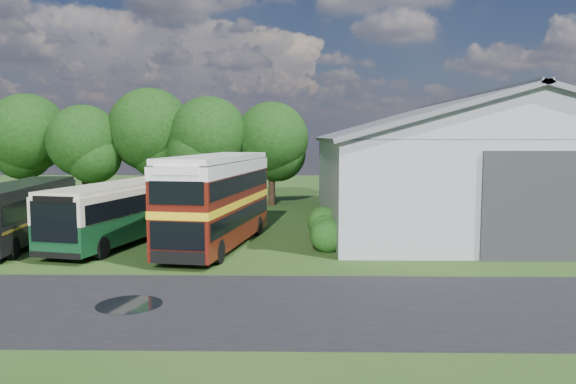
{
  "coord_description": "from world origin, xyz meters",
  "views": [
    {
      "loc": [
        4.14,
        -21.21,
        5.63
      ],
      "look_at": [
        3.62,
        8.0,
        2.73
      ],
      "focal_mm": 35.0,
      "sensor_mm": 36.0,
      "label": 1
    }
  ],
  "objects_px": {
    "bus_maroon_double": "(217,201)",
    "bus_dark_single": "(20,212)",
    "storage_shed": "(462,159)",
    "bus_green_single": "(124,210)"
  },
  "relations": [
    {
      "from": "bus_dark_single",
      "to": "bus_maroon_double",
      "type": "bearing_deg",
      "value": -10.28
    },
    {
      "from": "storage_shed",
      "to": "bus_maroon_double",
      "type": "distance_m",
      "value": 17.53
    },
    {
      "from": "bus_dark_single",
      "to": "storage_shed",
      "type": "bearing_deg",
      "value": 11.72
    },
    {
      "from": "storage_shed",
      "to": "bus_green_single",
      "type": "distance_m",
      "value": 21.7
    },
    {
      "from": "bus_green_single",
      "to": "bus_dark_single",
      "type": "height_order",
      "value": "bus_green_single"
    },
    {
      "from": "bus_maroon_double",
      "to": "bus_dark_single",
      "type": "height_order",
      "value": "bus_maroon_double"
    },
    {
      "from": "storage_shed",
      "to": "bus_green_single",
      "type": "bearing_deg",
      "value": -158.97
    },
    {
      "from": "bus_green_single",
      "to": "bus_maroon_double",
      "type": "relative_size",
      "value": 1.06
    },
    {
      "from": "bus_maroon_double",
      "to": "bus_dark_single",
      "type": "bearing_deg",
      "value": -174.69
    },
    {
      "from": "bus_green_single",
      "to": "bus_maroon_double",
      "type": "bearing_deg",
      "value": -0.17
    }
  ]
}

